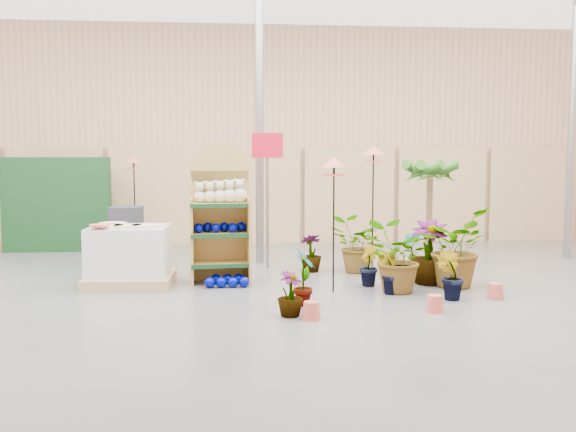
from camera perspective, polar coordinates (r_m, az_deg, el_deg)
name	(u,v)px	position (r m, az deg, el deg)	size (l,w,h in m)	color
room	(269,126)	(8.29, -1.71, 7.97)	(15.20, 12.10, 4.70)	#525252
display_shelf	(220,218)	(9.40, -6.05, -0.15)	(0.89, 0.60, 2.05)	#A98745
teddy_bears	(222,193)	(9.28, -5.88, 2.01)	(0.76, 0.21, 0.33)	beige
gazing_balls_shelf	(220,227)	(9.30, -6.05, -1.02)	(0.75, 0.26, 0.14)	#000689
gazing_balls_floor	(227,281)	(9.14, -5.44, -5.76)	(0.63, 0.39, 0.15)	#000689
pallet_stack	(130,256)	(9.38, -13.91, -3.46)	(1.24, 1.05, 0.88)	tan
charcoal_planters	(127,237)	(10.94, -14.12, -1.78)	(0.50, 0.50, 1.00)	#25242B
trellis_stock	(57,204)	(13.02, -19.84, 0.98)	(2.00, 0.30, 1.80)	#133E1A
offer_sign	(267,172)	(10.36, -1.85, 3.92)	(0.50, 0.08, 2.20)	gray
bird_table_front	(334,167)	(8.54, 4.11, 4.38)	(0.34, 0.34, 1.83)	black
bird_table_right	(373,155)	(9.80, 7.60, 5.42)	(0.34, 0.34, 1.99)	black
bird_table_back	(134,162)	(11.99, -13.55, 4.66)	(0.34, 0.34, 1.84)	black
palm	(430,170)	(10.26, 12.52, 3.99)	(0.70, 0.70, 1.87)	brown
potted_plant_0	(303,275)	(7.89, 1.36, -5.29)	(0.40, 0.27, 0.76)	#2A6317
potted_plant_1	(389,273)	(8.68, 8.96, -4.99)	(0.32, 0.25, 0.57)	#2A6317
potted_plant_2	(395,258)	(8.73, 9.50, -3.67)	(0.86, 0.74, 0.95)	#2A6317
potted_plant_3	(429,252)	(9.40, 12.41, -3.15)	(0.52, 0.52, 0.93)	#2A6317
potted_plant_4	(412,253)	(9.84, 10.95, -3.28)	(0.39, 0.26, 0.74)	#2A6317
potted_plant_5	(368,265)	(9.17, 7.14, -4.38)	(0.32, 0.26, 0.58)	#2A6317
potted_plant_6	(355,245)	(10.13, 6.00, -2.56)	(0.79, 0.69, 0.88)	#2A6317
potted_plant_7	(290,294)	(7.41, 0.21, -6.94)	(0.29, 0.29, 0.53)	#2A6317
potted_plant_9	(450,275)	(8.49, 14.21, -5.15)	(0.34, 0.28, 0.63)	#2A6317
potted_plant_10	(454,247)	(9.33, 14.55, -2.69)	(1.00, 0.87, 1.11)	#2A6317
potted_plant_11	(311,253)	(10.18, 2.07, -3.28)	(0.34, 0.34, 0.60)	#2A6317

